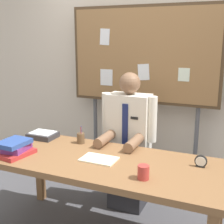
{
  "coord_description": "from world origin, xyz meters",
  "views": [
    {
      "loc": [
        0.97,
        -2.05,
        1.67
      ],
      "look_at": [
        0.0,
        0.18,
        1.07
      ],
      "focal_mm": 48.84,
      "sensor_mm": 36.0,
      "label": 1
    }
  ],
  "objects": [
    {
      "name": "paper_tray",
      "position": [
        -0.76,
        0.26,
        0.75
      ],
      "size": [
        0.26,
        0.2,
        0.06
      ],
      "color": "#333338",
      "rests_on": "desk"
    },
    {
      "name": "open_notebook",
      "position": [
        -0.03,
        -0.02,
        0.73
      ],
      "size": [
        0.28,
        0.19,
        0.01
      ],
      "primitive_type": "cube",
      "rotation": [
        0.0,
        0.0,
        -0.01
      ],
      "color": "#F4EFCC",
      "rests_on": "desk"
    },
    {
      "name": "person",
      "position": [
        0.0,
        0.58,
        0.63
      ],
      "size": [
        0.55,
        0.56,
        1.35
      ],
      "color": "#2D2D33",
      "rests_on": "ground_plane"
    },
    {
      "name": "bulletin_board",
      "position": [
        -0.0,
        0.99,
        1.46
      ],
      "size": [
        1.58,
        0.09,
        1.99
      ],
      "color": "#4C3823",
      "rests_on": "ground_plane"
    },
    {
      "name": "desk_clock",
      "position": [
        0.73,
        0.16,
        0.76
      ],
      "size": [
        0.09,
        0.04,
        0.09
      ],
      "color": "black",
      "rests_on": "desk"
    },
    {
      "name": "desk",
      "position": [
        0.0,
        0.0,
        0.64
      ],
      "size": [
        1.89,
        0.79,
        0.72
      ],
      "color": "brown",
      "rests_on": "ground_plane"
    },
    {
      "name": "pen_holder",
      "position": [
        -0.35,
        0.27,
        0.77
      ],
      "size": [
        0.07,
        0.07,
        0.16
      ],
      "color": "brown",
      "rests_on": "desk"
    },
    {
      "name": "back_wall",
      "position": [
        0.0,
        1.2,
        1.35
      ],
      "size": [
        6.4,
        0.08,
        2.7
      ],
      "primitive_type": "cube",
      "color": "beige",
      "rests_on": "ground_plane"
    },
    {
      "name": "book_stack",
      "position": [
        -0.71,
        -0.2,
        0.78
      ],
      "size": [
        0.25,
        0.31,
        0.12
      ],
      "color": "#B22D2D",
      "rests_on": "desk"
    },
    {
      "name": "coffee_mug",
      "position": [
        0.4,
        -0.2,
        0.77
      ],
      "size": [
        0.08,
        0.08,
        0.1
      ],
      "primitive_type": "cylinder",
      "color": "#B23833",
      "rests_on": "desk"
    }
  ]
}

